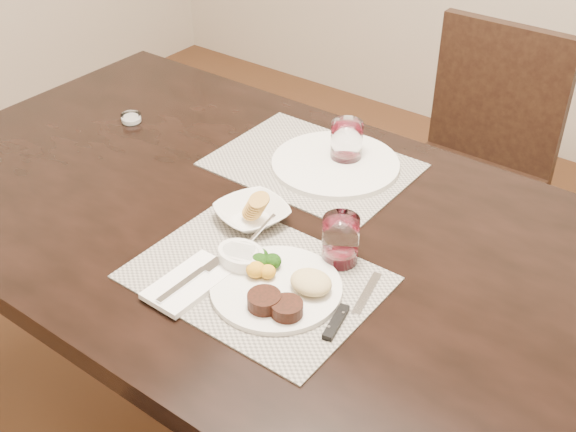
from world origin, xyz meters
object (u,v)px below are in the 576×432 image
Objects in this scene: cracker_bowl at (252,213)px; far_plate at (335,164)px; chair_far at (476,157)px; steak_knife at (344,315)px; wine_glass_near at (340,242)px; dinner_plate at (280,288)px.

cracker_bowl is 0.30m from far_plate.
steak_knife is (0.21, -1.09, 0.26)m from chair_far.
steak_knife is 1.15× the size of cracker_bowl.
steak_knife is at bearing -53.75° from wine_glass_near.
far_plate is (-0.17, 0.45, -0.01)m from dinner_plate.
chair_far reaches higher than wine_glass_near.
steak_knife is 0.52m from far_plate.
wine_glass_near is 0.33× the size of far_plate.
chair_far is 4.85× the size of cracker_bowl.
cracker_bowl is at bearing -92.78° from far_plate.
dinner_plate is at bearing 175.38° from steak_knife.
dinner_plate is at bearing -68.54° from far_plate.
dinner_plate reaches higher than far_plate.
wine_glass_near is (-0.10, 0.13, 0.04)m from steak_knife.
far_plate is (-0.10, -0.67, 0.26)m from chair_far.
dinner_plate is 0.81× the size of far_plate.
chair_far is 0.72m from far_plate.
wine_glass_near reaches higher than cracker_bowl.
steak_knife is at bearing 22.71° from dinner_plate.
chair_far is 1.14m from steak_knife.
steak_knife is 0.35m from cracker_bowl.
dinner_plate is 1.34× the size of cracker_bowl.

